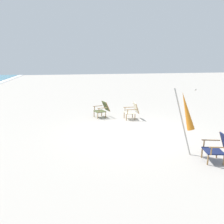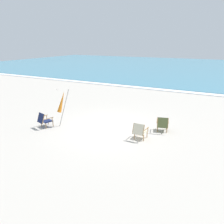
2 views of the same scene
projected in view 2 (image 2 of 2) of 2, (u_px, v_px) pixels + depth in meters
The scene contains 7 objects.
ground_plane at pixel (110, 128), 11.68m from camera, with size 80.00×80.00×0.00m, color #B2AAA0.
sea at pixel (193, 67), 37.94m from camera, with size 80.00×40.00×0.10m, color teal.
surf_band at pixel (162, 89), 20.77m from camera, with size 80.00×1.10×0.06m, color white.
beach_chair_mid_center at pixel (140, 131), 10.17m from camera, with size 0.63×0.70×0.82m.
beach_chair_back_left at pixel (44, 120), 11.61m from camera, with size 0.74×0.81×0.82m.
beach_chair_front_left at pixel (163, 124), 11.02m from camera, with size 0.74×0.84×0.80m.
umbrella_furled_orange at pixel (62, 102), 11.56m from camera, with size 0.60×0.58×2.05m.
Camera 2 is at (5.05, -9.60, 4.41)m, focal length 35.00 mm.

